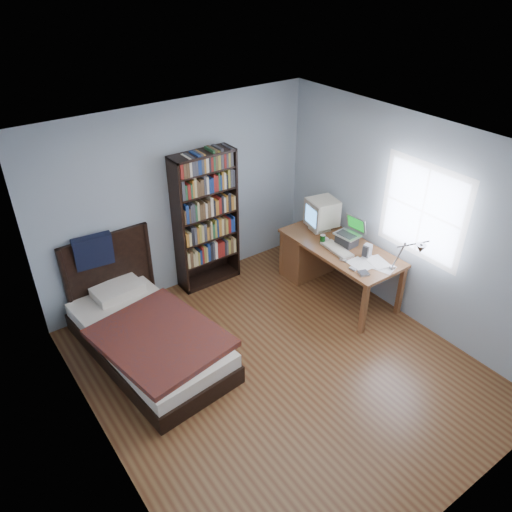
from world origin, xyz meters
The scene contains 14 objects.
room centered at (0.03, 0.00, 1.25)m, with size 4.20×4.24×2.50m.
desk centered at (1.50, 1.13, 0.42)m, with size 0.75×1.65×0.73m.
crt_monitor centered at (1.58, 1.16, 0.98)m, with size 0.45×0.42×0.44m.
laptop centered at (1.60, 0.66, 0.83)m, with size 0.32×0.32×0.37m.
desk_lamp centered at (1.51, -0.42, 1.20)m, with size 0.22×0.49×0.58m.
keyboard centered at (1.39, 0.63, 0.75)m, with size 0.18×0.46×0.03m, color #B7AC99.
speaker centered at (1.58, 0.30, 0.82)m, with size 0.09×0.09×0.17m, color #99999C.
soda_can centered at (1.36, 0.86, 0.79)m, with size 0.07×0.07×0.12m, color #073313.
mouse centered at (1.46, 0.91, 0.75)m, with size 0.06×0.10×0.03m, color silver.
phone_silver centered at (1.28, 0.40, 0.74)m, with size 0.05×0.09×0.02m, color silver.
phone_grey centered at (1.24, 0.20, 0.74)m, with size 0.05×0.09×0.02m, color #99999C.
external_drive centered at (1.27, 0.05, 0.74)m, with size 0.11×0.11×0.02m, color #99999C.
bookshelf centered at (0.27, 1.94, 0.94)m, with size 0.84×0.30×1.87m.
bed centered at (-1.06, 1.13, 0.25)m, with size 1.33×2.20×1.16m.
Camera 1 is at (-2.57, -3.12, 4.00)m, focal length 35.00 mm.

